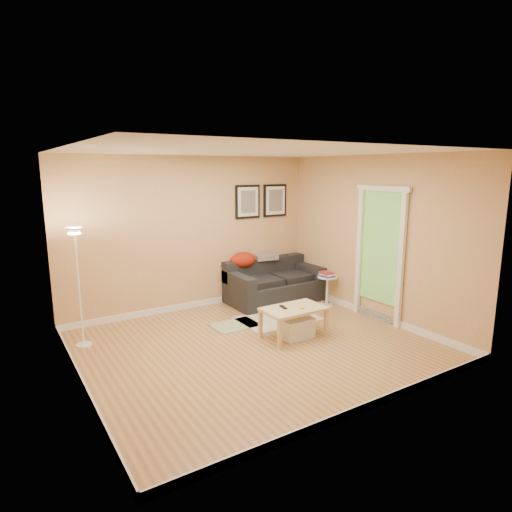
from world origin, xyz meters
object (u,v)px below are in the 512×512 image
storage_bin (296,327)px  book_stack (327,274)px  sofa (275,281)px  side_table (327,291)px  coffee_table (293,323)px  floor_lamp (79,291)px

storage_bin → book_stack: bearing=33.8°
sofa → side_table: (0.64, -0.70, -0.11)m
sofa → book_stack: size_ratio=6.60×
coffee_table → book_stack: size_ratio=3.45×
storage_bin → floor_lamp: size_ratio=0.29×
side_table → storage_bin: bearing=-146.8°
side_table → book_stack: 0.30m
side_table → floor_lamp: (-4.02, 0.41, 0.52)m
book_stack → floor_lamp: (-4.02, 0.39, 0.21)m
storage_bin → sofa: bearing=65.6°
storage_bin → book_stack: 1.68m
sofa → side_table: bearing=-47.6°
storage_bin → floor_lamp: 3.03m
side_table → floor_lamp: size_ratio=0.32×
side_table → book_stack: size_ratio=2.05×
sofa → storage_bin: (-0.72, -1.59, -0.23)m
coffee_table → side_table: (1.40, 0.87, 0.04)m
coffee_table → floor_lamp: size_ratio=0.54×
storage_bin → book_stack: book_stack is taller
side_table → book_stack: book_stack is taller
book_stack → floor_lamp: size_ratio=0.16×
book_stack → floor_lamp: bearing=169.9°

